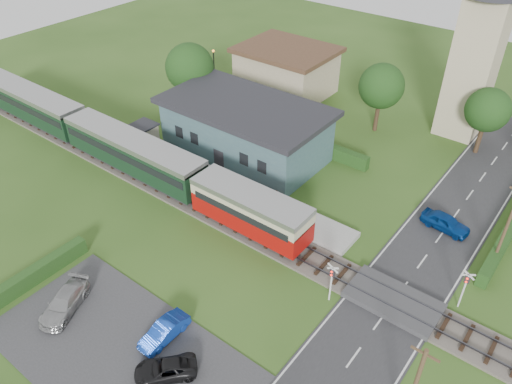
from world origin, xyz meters
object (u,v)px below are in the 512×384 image
Objects in this scene: station_building at (245,129)px; pedestrian_near at (276,199)px; church_tower at (482,36)px; car_on_road at (446,222)px; crossing_signal_near at (332,277)px; car_park_dark at (166,369)px; house_west at (286,70)px; train at (111,142)px; crossing_signal_far at (465,284)px; pedestrian_far at (166,149)px; equipment_hut at (145,136)px; car_park_silver at (64,302)px; car_park_blue at (164,331)px.

pedestrian_near is (7.82, -5.74, -1.38)m from station_building.
church_tower is 19.55m from car_on_road.
crossing_signal_near is 11.91m from car_park_dark.
train is at bearing -100.05° from house_west.
crossing_signal_far is 19.67m from car_park_dark.
station_building is 19.98m from crossing_signal_near.
equipment_hut is at bearing 113.15° from pedestrian_far.
church_tower is at bearing 44.75° from equipment_hut.
house_west is at bearing 156.73° from car_park_dark.
church_tower is at bearing 22.06° from car_on_road.
car_park_silver is at bearing -106.81° from church_tower.
station_building is 4.13× the size of car_on_road.
pedestrian_far is at bearing 165.52° from crossing_signal_near.
car_on_road is at bearing -28.25° from house_west.
crossing_signal_far is 0.92× the size of car_park_blue.
car_park_silver is at bearing -134.11° from car_park_dark.
equipment_hut is 0.16× the size of station_building.
car_park_silver is at bearing -139.44° from crossing_signal_near.
car_park_blue is (-6.54, -9.09, -1.47)m from crossing_signal_near.
station_building reaches higher than crossing_signal_near.
church_tower reaches higher than train.
house_west is at bearing 79.95° from train.
crossing_signal_far is 0.89× the size of car_park_dark.
pedestrian_far is at bearing 110.04° from car_on_road.
crossing_signal_far is at bearing -171.72° from pedestrian_near.
car_on_road reaches higher than car_park_silver.
church_tower is at bearing 110.02° from crossing_signal_far.
car_park_dark is (19.84, -16.50, -1.16)m from equipment_hut.
car_park_silver is (10.93, -17.13, -1.04)m from equipment_hut.
car_park_blue is 14.91m from pedestrian_near.
car_park_dark is at bearing -112.71° from crossing_signal_near.
church_tower is 4.54× the size of car_on_road.
crossing_signal_far is 1.90× the size of pedestrian_near.
car_on_road is at bearing -73.41° from church_tower.
train is 24.84m from car_park_dark.
pedestrian_near is at bearing -107.52° from church_tower.
car_park_blue is 0.82× the size of car_park_silver.
car_park_dark is (-8.03, -22.94, -0.12)m from car_on_road.
equipment_hut is at bearing 11.62° from pedestrian_near.
car_on_road is at bearing 73.91° from crossing_signal_near.
equipment_hut is 31.61m from crossing_signal_far.
car_on_road is (27.87, 6.44, -1.04)m from equipment_hut.
house_west is 23.59m from pedestrian_near.
church_tower is 25.46m from pedestrian_near.
crossing_signal_near is at bearing 17.59° from car_park_silver.
car_park_dark is 2.10× the size of pedestrian_far.
crossing_signal_near is 0.76× the size of car_park_silver.
car_on_road is 29.03m from car_park_silver.
pedestrian_far is (-5.10, -5.85, -1.37)m from station_building.
house_west reaches higher than pedestrian_far.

